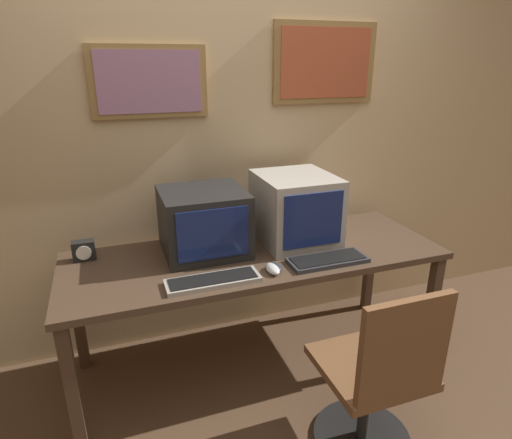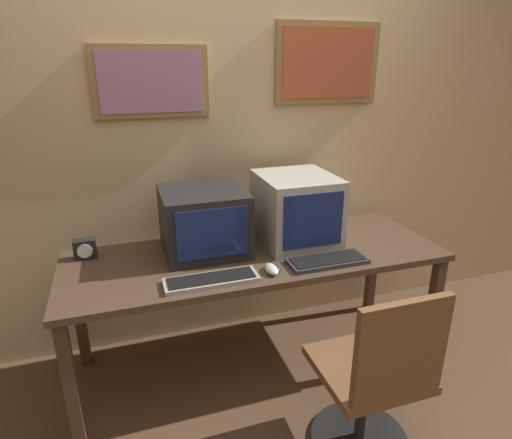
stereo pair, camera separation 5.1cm
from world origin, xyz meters
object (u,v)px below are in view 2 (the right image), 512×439
object	(u,v)px
desk_clock	(85,249)
office_chair	(374,386)
monitor_left	(204,221)
keyboard_side	(327,261)
monitor_right	(296,209)
keyboard_main	(211,280)
mouse_far_corner	(274,267)
mouse_near_keyboard	(271,269)

from	to	relation	value
desk_clock	office_chair	xyz separation A→B (m)	(1.17, -0.98, -0.40)
monitor_left	keyboard_side	world-z (taller)	monitor_left
monitor_right	keyboard_side	distance (m)	0.38
keyboard_main	monitor_left	bearing A→B (deg)	82.72
keyboard_main	office_chair	bearing A→B (deg)	-40.71
monitor_left	desk_clock	size ratio (longest dim) A/B	3.91
monitor_left	desk_clock	bearing A→B (deg)	171.13
monitor_right	mouse_far_corner	xyz separation A→B (m)	(-0.25, -0.33, -0.18)
keyboard_main	office_chair	world-z (taller)	office_chair
desk_clock	mouse_near_keyboard	bearing A→B (deg)	-27.96
monitor_right	mouse_near_keyboard	bearing A→B (deg)	-128.52
desk_clock	office_chair	distance (m)	1.58
keyboard_side	mouse_far_corner	distance (m)	0.29
monitor_left	mouse_near_keyboard	xyz separation A→B (m)	(0.26, -0.37, -0.15)
monitor_left	mouse_near_keyboard	distance (m)	0.48
mouse_far_corner	keyboard_side	bearing A→B (deg)	-0.96
monitor_right	keyboard_main	distance (m)	0.70
desk_clock	office_chair	size ratio (longest dim) A/B	0.13
keyboard_main	office_chair	distance (m)	0.87
keyboard_main	monitor_right	bearing A→B (deg)	31.03
monitor_left	office_chair	xyz separation A→B (m)	(0.55, -0.89, -0.52)
mouse_far_corner	desk_clock	xyz separation A→B (m)	(-0.90, 0.45, 0.04)
mouse_near_keyboard	desk_clock	xyz separation A→B (m)	(-0.88, 0.47, 0.03)
monitor_right	keyboard_main	world-z (taller)	monitor_right
monitor_right	office_chair	world-z (taller)	monitor_right
keyboard_main	office_chair	size ratio (longest dim) A/B	0.51
desk_clock	office_chair	bearing A→B (deg)	-40.00
keyboard_main	mouse_far_corner	world-z (taller)	mouse_far_corner
office_chair	monitor_right	bearing A→B (deg)	91.24
keyboard_main	keyboard_side	xyz separation A→B (m)	(0.62, 0.02, 0.00)
mouse_near_keyboard	office_chair	distance (m)	0.70
mouse_near_keyboard	office_chair	world-z (taller)	office_chair
monitor_right	keyboard_main	bearing A→B (deg)	-148.97
keyboard_main	mouse_near_keyboard	distance (m)	0.30
keyboard_main	mouse_far_corner	distance (m)	0.33
desk_clock	mouse_far_corner	bearing A→B (deg)	-26.52
keyboard_side	mouse_far_corner	size ratio (longest dim) A/B	4.08
keyboard_side	office_chair	bearing A→B (deg)	-92.41
monitor_right	keyboard_main	size ratio (longest dim) A/B	1.03
monitor_left	mouse_near_keyboard	world-z (taller)	monitor_left
monitor_left	desk_clock	world-z (taller)	monitor_left
monitor_left	desk_clock	distance (m)	0.64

